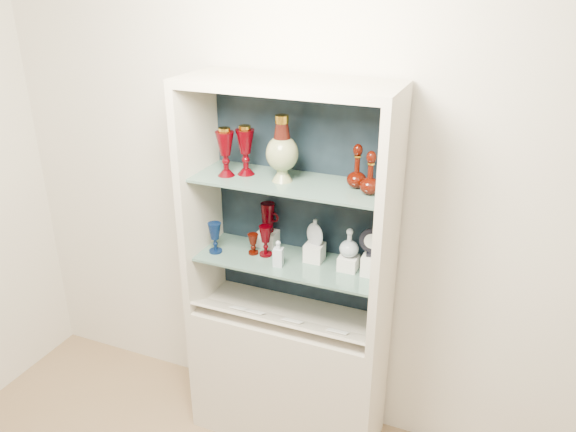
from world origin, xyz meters
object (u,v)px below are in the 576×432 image
at_px(ruby_goblet_small, 253,244).
at_px(clear_round_decanter, 349,243).
at_px(clear_square_bottle, 278,253).
at_px(cameo_medallion, 372,242).
at_px(cobalt_goblet, 215,238).
at_px(lidded_bowl, 386,180).
at_px(flat_flask, 315,232).
at_px(pedestal_lamp_left, 225,152).
at_px(ruby_decanter_b, 371,172).
at_px(ruby_goblet_tall, 266,241).
at_px(pedestal_lamp_right, 245,150).
at_px(ruby_pitcher, 268,217).
at_px(enamel_urn, 282,149).
at_px(ruby_decanter_a, 357,164).

height_order(ruby_goblet_small, clear_round_decanter, clear_round_decanter).
distance_m(clear_square_bottle, cameo_medallion, 0.46).
relative_size(ruby_goblet_small, cameo_medallion, 0.75).
xyz_separation_m(cobalt_goblet, cameo_medallion, (0.79, 0.07, 0.09)).
relative_size(lidded_bowl, flat_flask, 0.72).
bearing_deg(pedestal_lamp_left, flat_flask, 12.23).
relative_size(ruby_decanter_b, cobalt_goblet, 1.30).
bearing_deg(ruby_goblet_small, flat_flask, 9.21).
bearing_deg(cobalt_goblet, flat_flask, 12.10).
distance_m(pedestal_lamp_left, ruby_goblet_tall, 0.49).
relative_size(pedestal_lamp_right, ruby_pitcher, 1.54).
bearing_deg(lidded_bowl, clear_round_decanter, -168.59).
height_order(flat_flask, cameo_medallion, cameo_medallion).
relative_size(ruby_decanter_b, clear_round_decanter, 1.51).
xyz_separation_m(enamel_urn, lidded_bowl, (0.47, 0.06, -0.11)).
xyz_separation_m(pedestal_lamp_left, ruby_pitcher, (0.14, 0.16, -0.38)).
bearing_deg(enamel_urn, ruby_goblet_small, 177.11).
distance_m(pedestal_lamp_left, ruby_decanter_a, 0.63).
height_order(ruby_decanter_b, ruby_goblet_tall, ruby_decanter_b).
xyz_separation_m(ruby_decanter_a, lidded_bowl, (0.13, 0.02, -0.07)).
height_order(pedestal_lamp_right, clear_square_bottle, pedestal_lamp_right).
relative_size(ruby_decanter_b, ruby_goblet_tall, 1.30).
relative_size(cobalt_goblet, ruby_goblet_tall, 1.00).
bearing_deg(ruby_goblet_small, pedestal_lamp_right, 159.72).
relative_size(ruby_goblet_tall, ruby_pitcher, 1.03).
distance_m(pedestal_lamp_right, ruby_goblet_small, 0.49).
relative_size(enamel_urn, ruby_goblet_small, 2.85).
relative_size(pedestal_lamp_left, enamel_urn, 0.75).
distance_m(ruby_decanter_a, lidded_bowl, 0.15).
relative_size(lidded_bowl, clear_square_bottle, 0.73).
bearing_deg(ruby_decanter_b, lidded_bowl, 55.29).
xyz_separation_m(ruby_goblet_tall, ruby_pitcher, (-0.04, 0.11, 0.08)).
relative_size(enamel_urn, ruby_goblet_tall, 1.93).
distance_m(pedestal_lamp_right, clear_round_decanter, 0.66).
height_order(ruby_pitcher, clear_round_decanter, ruby_pitcher).
relative_size(pedestal_lamp_right, clear_round_decanter, 1.73).
xyz_separation_m(lidded_bowl, cobalt_goblet, (-0.83, -0.11, -0.39)).
distance_m(ruby_goblet_small, clear_round_decanter, 0.50).
xyz_separation_m(pedestal_lamp_left, ruby_goblet_small, (0.11, 0.04, -0.48)).
height_order(enamel_urn, cobalt_goblet, enamel_urn).
xyz_separation_m(ruby_decanter_a, flat_flask, (-0.20, 0.02, -0.38)).
relative_size(ruby_decanter_b, lidded_bowl, 2.12).
distance_m(ruby_decanter_a, clear_square_bottle, 0.59).
xyz_separation_m(pedestal_lamp_right, ruby_goblet_tall, (0.10, -0.00, -0.46)).
xyz_separation_m(cobalt_goblet, flat_flask, (0.50, 0.11, 0.08)).
bearing_deg(ruby_pitcher, ruby_goblet_tall, -63.42).
distance_m(clear_round_decanter, cameo_medallion, 0.12).
bearing_deg(ruby_goblet_tall, lidded_bowl, 4.56).
distance_m(ruby_decanter_a, clear_round_decanter, 0.40).
relative_size(lidded_bowl, clear_round_decanter, 0.71).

